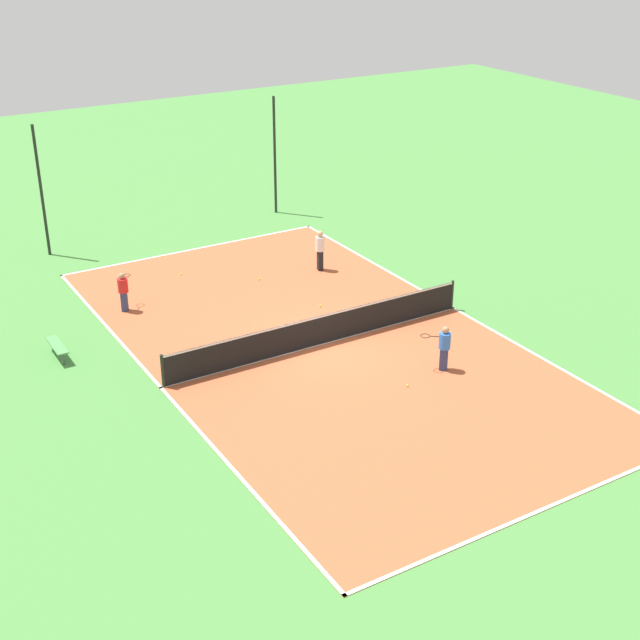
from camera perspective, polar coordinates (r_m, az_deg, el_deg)
name	(u,v)px	position (r m, az deg, el deg)	size (l,w,h in m)	color
ground_plane	(320,345)	(29.13, 0.00, -1.60)	(80.00, 80.00, 0.00)	#47843D
court_surface	(320,345)	(29.13, 0.00, -1.58)	(11.19, 20.51, 0.02)	#B75633
tennis_net	(320,329)	(28.88, 0.00, -0.60)	(10.99, 0.10, 1.07)	black
bench	(57,346)	(29.39, -16.47, -1.63)	(0.36, 1.44, 0.45)	#4C8C4C
player_near_blue	(444,345)	(27.48, 7.95, -1.62)	(0.94, 0.84, 1.47)	navy
player_near_white	(320,248)	(34.68, 0.00, 4.64)	(0.44, 0.44, 1.61)	black
player_coach_red	(123,289)	(31.94, -12.48, 1.93)	(0.78, 0.96, 1.43)	navy
tennis_ball_midcourt	(259,279)	(34.12, -3.93, 2.63)	(0.07, 0.07, 0.07)	#CCE033
tennis_ball_near_net	(407,386)	(26.76, 5.61, -4.20)	(0.07, 0.07, 0.07)	#CCE033
tennis_ball_right_alley	(181,274)	(34.93, -8.90, 2.92)	(0.07, 0.07, 0.07)	#CCE033
tennis_ball_left_sideline	(320,306)	(31.78, 0.02, 0.92)	(0.07, 0.07, 0.07)	#CCE033
fence_post_back_left	(41,191)	(37.44, -17.41, 7.86)	(0.12, 0.12, 5.36)	black
fence_post_back_right	(275,156)	(41.04, -2.91, 10.45)	(0.12, 0.12, 5.36)	black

